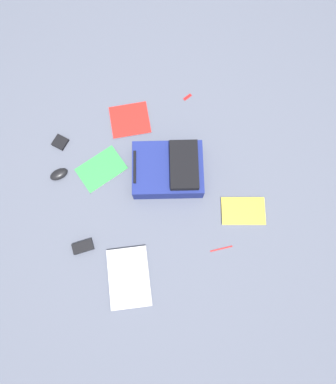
{
  "coord_description": "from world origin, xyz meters",
  "views": [
    {
      "loc": [
        -0.49,
        0.15,
        2.06
      ],
      "look_at": [
        -0.01,
        -0.03,
        0.02
      ],
      "focal_mm": 33.29,
      "sensor_mm": 36.0,
      "label": 1
    }
  ],
  "objects_px": {
    "backpack": "(170,169)",
    "computer_mouse": "(59,174)",
    "usb_stick": "(188,97)",
    "book_manual": "(130,120)",
    "book_blue": "(101,169)",
    "pen_black": "(221,249)",
    "laptop": "(129,277)",
    "power_brick": "(83,247)",
    "earbud_pouch": "(60,142)",
    "book_red": "(243,211)"
  },
  "relations": [
    {
      "from": "book_manual",
      "to": "earbud_pouch",
      "type": "relative_size",
      "value": 3.39
    },
    {
      "from": "backpack",
      "to": "computer_mouse",
      "type": "height_order",
      "value": "backpack"
    },
    {
      "from": "book_red",
      "to": "power_brick",
      "type": "relative_size",
      "value": 2.51
    },
    {
      "from": "pen_black",
      "to": "usb_stick",
      "type": "height_order",
      "value": "same"
    },
    {
      "from": "laptop",
      "to": "book_blue",
      "type": "relative_size",
      "value": 1.2
    },
    {
      "from": "usb_stick",
      "to": "book_blue",
      "type": "bearing_deg",
      "value": 113.19
    },
    {
      "from": "laptop",
      "to": "computer_mouse",
      "type": "xyz_separation_m",
      "value": [
        0.71,
        0.21,
        0.0
      ]
    },
    {
      "from": "backpack",
      "to": "earbud_pouch",
      "type": "relative_size",
      "value": 6.14
    },
    {
      "from": "backpack",
      "to": "book_manual",
      "type": "height_order",
      "value": "backpack"
    },
    {
      "from": "computer_mouse",
      "to": "pen_black",
      "type": "xyz_separation_m",
      "value": [
        -0.73,
        -0.76,
        -0.02
      ]
    },
    {
      "from": "laptop",
      "to": "computer_mouse",
      "type": "height_order",
      "value": "computer_mouse"
    },
    {
      "from": "backpack",
      "to": "usb_stick",
      "type": "distance_m",
      "value": 0.53
    },
    {
      "from": "book_red",
      "to": "usb_stick",
      "type": "relative_size",
      "value": 4.99
    },
    {
      "from": "backpack",
      "to": "book_red",
      "type": "xyz_separation_m",
      "value": [
        -0.37,
        -0.33,
        -0.06
      ]
    },
    {
      "from": "book_manual",
      "to": "pen_black",
      "type": "distance_m",
      "value": 0.97
    },
    {
      "from": "computer_mouse",
      "to": "earbud_pouch",
      "type": "bearing_deg",
      "value": -26.06
    },
    {
      "from": "backpack",
      "to": "laptop",
      "type": "height_order",
      "value": "backpack"
    },
    {
      "from": "book_red",
      "to": "computer_mouse",
      "type": "height_order",
      "value": "computer_mouse"
    },
    {
      "from": "book_manual",
      "to": "usb_stick",
      "type": "relative_size",
      "value": 4.61
    },
    {
      "from": "book_manual",
      "to": "pen_black",
      "type": "bearing_deg",
      "value": -165.14
    },
    {
      "from": "laptop",
      "to": "power_brick",
      "type": "bearing_deg",
      "value": 38.01
    },
    {
      "from": "usb_stick",
      "to": "book_manual",
      "type": "bearing_deg",
      "value": 94.5
    },
    {
      "from": "book_manual",
      "to": "power_brick",
      "type": "relative_size",
      "value": 2.31
    },
    {
      "from": "book_blue",
      "to": "computer_mouse",
      "type": "xyz_separation_m",
      "value": [
        0.05,
        0.25,
        0.01
      ]
    },
    {
      "from": "book_blue",
      "to": "book_manual",
      "type": "distance_m",
      "value": 0.36
    },
    {
      "from": "backpack",
      "to": "usb_stick",
      "type": "xyz_separation_m",
      "value": [
        0.44,
        -0.28,
        -0.07
      ]
    },
    {
      "from": "book_blue",
      "to": "pen_black",
      "type": "height_order",
      "value": "book_blue"
    },
    {
      "from": "book_red",
      "to": "pen_black",
      "type": "relative_size",
      "value": 2.23
    },
    {
      "from": "book_blue",
      "to": "usb_stick",
      "type": "relative_size",
      "value": 5.29
    },
    {
      "from": "book_red",
      "to": "power_brick",
      "type": "height_order",
      "value": "power_brick"
    },
    {
      "from": "book_blue",
      "to": "power_brick",
      "type": "bearing_deg",
      "value": 150.71
    },
    {
      "from": "book_red",
      "to": "earbud_pouch",
      "type": "distance_m",
      "value": 1.19
    },
    {
      "from": "book_red",
      "to": "backpack",
      "type": "bearing_deg",
      "value": 41.68
    },
    {
      "from": "backpack",
      "to": "book_manual",
      "type": "relative_size",
      "value": 1.81
    },
    {
      "from": "book_manual",
      "to": "usb_stick",
      "type": "xyz_separation_m",
      "value": [
        0.03,
        -0.4,
        -0.0
      ]
    },
    {
      "from": "book_blue",
      "to": "usb_stick",
      "type": "distance_m",
      "value": 0.72
    },
    {
      "from": "book_blue",
      "to": "book_manual",
      "type": "xyz_separation_m",
      "value": [
        0.25,
        -0.26,
        -0.0
      ]
    },
    {
      "from": "book_manual",
      "to": "computer_mouse",
      "type": "relative_size",
      "value": 2.48
    },
    {
      "from": "usb_stick",
      "to": "power_brick",
      "type": "bearing_deg",
      "value": 127.99
    },
    {
      "from": "backpack",
      "to": "book_manual",
      "type": "distance_m",
      "value": 0.43
    },
    {
      "from": "backpack",
      "to": "laptop",
      "type": "bearing_deg",
      "value": 140.32
    },
    {
      "from": "laptop",
      "to": "pen_black",
      "type": "xyz_separation_m",
      "value": [
        -0.02,
        -0.55,
        -0.01
      ]
    },
    {
      "from": "power_brick",
      "to": "computer_mouse",
      "type": "bearing_deg",
      "value": 2.1
    },
    {
      "from": "computer_mouse",
      "to": "book_blue",
      "type": "bearing_deg",
      "value": -110.49
    },
    {
      "from": "book_manual",
      "to": "power_brick",
      "type": "height_order",
      "value": "power_brick"
    },
    {
      "from": "pen_black",
      "to": "earbud_pouch",
      "type": "relative_size",
      "value": 1.65
    },
    {
      "from": "book_blue",
      "to": "book_red",
      "type": "height_order",
      "value": "book_red"
    },
    {
      "from": "laptop",
      "to": "usb_stick",
      "type": "xyz_separation_m",
      "value": [
        0.95,
        -0.7,
        -0.01
      ]
    },
    {
      "from": "computer_mouse",
      "to": "pen_black",
      "type": "bearing_deg",
      "value": -143.35
    },
    {
      "from": "computer_mouse",
      "to": "usb_stick",
      "type": "xyz_separation_m",
      "value": [
        0.23,
        -0.91,
        -0.02
      ]
    }
  ]
}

